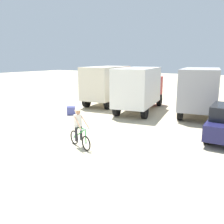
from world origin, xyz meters
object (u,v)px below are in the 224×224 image
(box_truck_cream_rv, at_px, (109,83))
(cyclist_orange_shirt, at_px, (79,129))
(box_truck_grey_hauler, at_px, (200,89))
(supply_crate, at_px, (71,110))
(box_truck_white_box, at_px, (140,87))

(box_truck_cream_rv, xyz_separation_m, cyclist_orange_shirt, (4.89, -10.10, -1.03))
(box_truck_grey_hauler, bearing_deg, supply_crate, -147.47)
(box_truck_white_box, distance_m, cyclist_orange_shirt, 8.86)
(supply_crate, bearing_deg, box_truck_white_box, 45.31)
(cyclist_orange_shirt, xyz_separation_m, supply_crate, (-4.92, 4.96, -0.55))
(box_truck_grey_hauler, relative_size, supply_crate, 9.95)
(box_truck_grey_hauler, xyz_separation_m, cyclist_orange_shirt, (-2.98, -10.00, -1.03))
(supply_crate, bearing_deg, box_truck_cream_rv, 89.66)
(box_truck_cream_rv, xyz_separation_m, box_truck_white_box, (3.68, -1.39, 0.00))
(box_truck_cream_rv, height_order, box_truck_grey_hauler, same)
(box_truck_white_box, bearing_deg, box_truck_cream_rv, 159.32)
(cyclist_orange_shirt, bearing_deg, supply_crate, 134.73)
(box_truck_white_box, relative_size, box_truck_grey_hauler, 1.00)
(cyclist_orange_shirt, bearing_deg, box_truck_grey_hauler, 73.42)
(box_truck_cream_rv, relative_size, cyclist_orange_shirt, 3.82)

